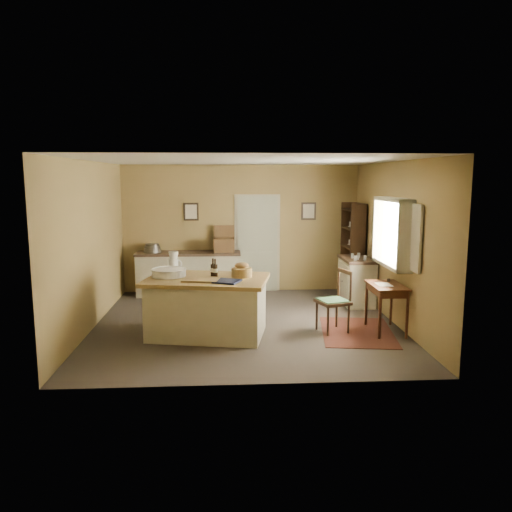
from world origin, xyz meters
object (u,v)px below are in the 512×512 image
(writing_desk, at_px, (387,291))
(right_cabinet, at_px, (357,281))
(sideboard, at_px, (189,272))
(work_island, at_px, (207,305))
(shelving_unit, at_px, (355,249))
(desk_chair, at_px, (333,302))

(writing_desk, bearing_deg, right_cabinet, 90.01)
(sideboard, bearing_deg, work_island, -80.52)
(sideboard, xyz_separation_m, shelving_unit, (3.44, -0.20, 0.48))
(work_island, distance_m, sideboard, 2.81)
(desk_chair, bearing_deg, work_island, 163.76)
(sideboard, height_order, desk_chair, sideboard)
(sideboard, relative_size, desk_chair, 2.22)
(writing_desk, distance_m, right_cabinet, 1.80)
(desk_chair, height_order, shelving_unit, shelving_unit)
(work_island, height_order, shelving_unit, shelving_unit)
(desk_chair, bearing_deg, shelving_unit, 50.96)
(sideboard, distance_m, right_cabinet, 3.44)
(sideboard, relative_size, writing_desk, 2.64)
(work_island, distance_m, right_cabinet, 3.35)
(sideboard, xyz_separation_m, right_cabinet, (3.29, -0.98, -0.02))
(right_cabinet, bearing_deg, shelving_unit, 79.01)
(writing_desk, relative_size, right_cabinet, 0.82)
(desk_chair, bearing_deg, right_cabinet, 46.68)
(sideboard, bearing_deg, writing_desk, -40.10)
(writing_desk, xyz_separation_m, shelving_unit, (0.15, 2.57, 0.29))
(sideboard, xyz_separation_m, writing_desk, (3.29, -2.77, 0.18))
(writing_desk, xyz_separation_m, desk_chair, (-0.84, 0.05, -0.18))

